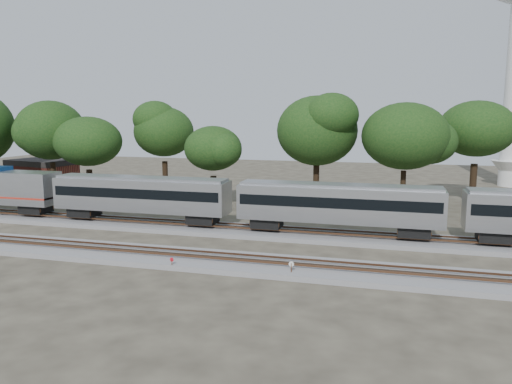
% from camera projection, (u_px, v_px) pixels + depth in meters
% --- Properties ---
extents(ground, '(160.00, 160.00, 0.00)m').
position_uv_depth(ground, '(176.00, 246.00, 42.66)').
color(ground, '#383328').
rests_on(ground, ground).
extents(track_far, '(160.00, 5.00, 0.73)m').
position_uv_depth(track_far, '(202.00, 228.00, 48.34)').
color(track_far, slate).
rests_on(track_far, ground).
extents(track_near, '(160.00, 5.00, 0.73)m').
position_uv_depth(track_near, '(154.00, 256.00, 38.82)').
color(track_near, slate).
rests_on(track_near, ground).
extents(switch_stand_red, '(0.30, 0.08, 0.95)m').
position_uv_depth(switch_stand_red, '(172.00, 262.00, 35.84)').
color(switch_stand_red, '#512D19').
rests_on(switch_stand_red, ground).
extents(switch_stand_white, '(0.37, 0.07, 1.16)m').
position_uv_depth(switch_stand_white, '(291.00, 267.00, 34.18)').
color(switch_stand_white, '#512D19').
rests_on(switch_stand_white, ground).
extents(switch_lever, '(0.57, 0.44, 0.30)m').
position_uv_depth(switch_lever, '(221.00, 270.00, 35.41)').
color(switch_lever, '#512D19').
rests_on(switch_lever, ground).
extents(brick_building, '(10.20, 8.09, 4.38)m').
position_uv_depth(brick_building, '(43.00, 174.00, 75.59)').
color(brick_building, maroon).
rests_on(brick_building, ground).
extents(tree_1, '(9.22, 9.22, 13.00)m').
position_uv_depth(tree_1, '(51.00, 130.00, 64.71)').
color(tree_1, black).
rests_on(tree_1, ground).
extents(tree_2, '(7.88, 7.88, 11.10)m').
position_uv_depth(tree_2, '(88.00, 142.00, 62.73)').
color(tree_2, black).
rests_on(tree_2, ground).
extents(tree_3, '(8.91, 8.91, 12.56)m').
position_uv_depth(tree_3, '(164.00, 132.00, 67.90)').
color(tree_3, black).
rests_on(tree_3, ground).
extents(tree_4, '(7.25, 7.25, 10.22)m').
position_uv_depth(tree_4, '(213.00, 149.00, 58.95)').
color(tree_4, black).
rests_on(tree_4, ground).
extents(tree_5, '(9.26, 9.26, 13.06)m').
position_uv_depth(tree_5, '(317.00, 131.00, 61.65)').
color(tree_5, black).
rests_on(tree_5, ground).
extents(tree_6, '(8.78, 8.78, 12.39)m').
position_uv_depth(tree_6, '(405.00, 136.00, 57.16)').
color(tree_6, black).
rests_on(tree_6, ground).
extents(tree_7, '(9.52, 9.52, 13.43)m').
position_uv_depth(tree_7, '(477.00, 129.00, 61.11)').
color(tree_7, black).
rests_on(tree_7, ground).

